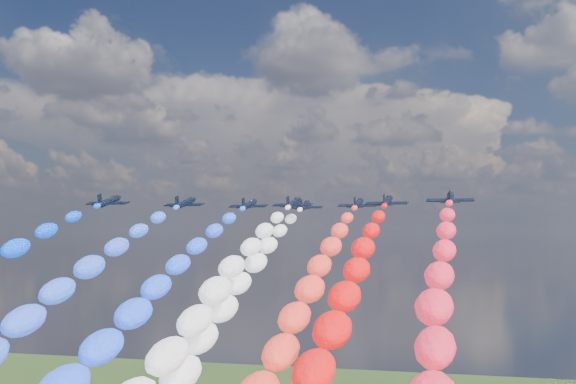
% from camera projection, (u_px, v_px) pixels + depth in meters
% --- Properties ---
extents(jet_0, '(8.56, 11.51, 4.75)m').
position_uv_depth(jet_0, '(109.00, 201.00, 143.28)').
color(jet_0, black).
extents(jet_1, '(8.61, 11.55, 4.75)m').
position_uv_depth(jet_1, '(185.00, 203.00, 151.36)').
color(jet_1, black).
extents(trail_1, '(6.17, 116.09, 48.75)m').
position_uv_depth(trail_1, '(2.00, 363.00, 92.63)').
color(trail_1, blue).
extents(jet_2, '(8.31, 11.33, 4.75)m').
position_uv_depth(jet_2, '(249.00, 204.00, 159.45)').
color(jet_2, black).
extents(trail_2, '(6.17, 116.09, 48.75)m').
position_uv_depth(trail_2, '(118.00, 352.00, 100.72)').
color(trail_2, '#1E47FF').
extents(jet_3, '(8.70, 11.61, 4.75)m').
position_uv_depth(jet_3, '(293.00, 203.00, 151.89)').
color(jet_3, black).
extents(trail_3, '(6.17, 116.09, 48.75)m').
position_uv_depth(trail_3, '(180.00, 362.00, 93.16)').
color(trail_3, silver).
extents(jet_4, '(8.72, 11.63, 4.75)m').
position_uv_depth(jet_4, '(305.00, 206.00, 167.08)').
color(jet_4, black).
extents(trail_4, '(6.17, 116.09, 48.75)m').
position_uv_depth(trail_4, '(213.00, 343.00, 108.34)').
color(trail_4, silver).
extents(jet_5, '(8.30, 11.33, 4.75)m').
position_uv_depth(jet_5, '(358.00, 204.00, 154.99)').
color(jet_5, black).
extents(trail_5, '(6.17, 116.09, 48.75)m').
position_uv_depth(trail_5, '(287.00, 358.00, 96.26)').
color(trail_5, '#F43428').
extents(jet_6, '(8.50, 11.47, 4.75)m').
position_uv_depth(jet_6, '(387.00, 201.00, 142.78)').
color(jet_6, black).
extents(trail_6, '(6.17, 116.09, 48.75)m').
position_uv_depth(trail_6, '(326.00, 376.00, 84.05)').
color(trail_6, red).
extents(jet_7, '(8.37, 11.38, 4.75)m').
position_uv_depth(jet_7, '(450.00, 198.00, 129.08)').
color(jet_7, black).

